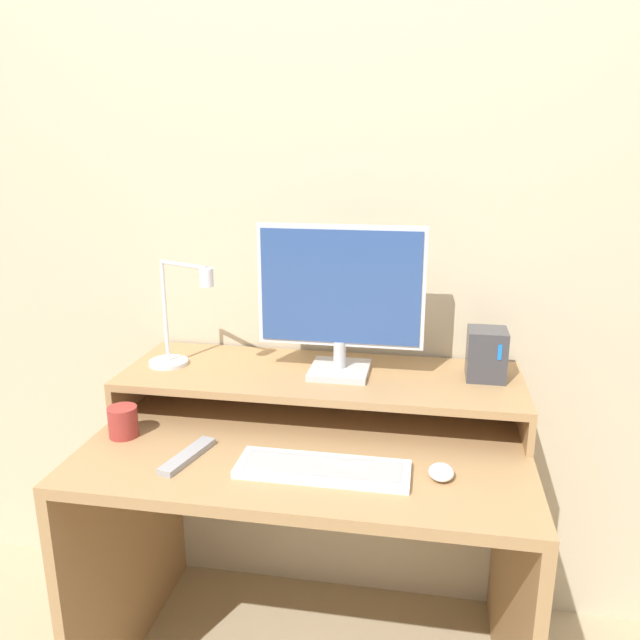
# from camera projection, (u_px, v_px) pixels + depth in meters

# --- Properties ---
(wall_back) EXTENTS (6.00, 0.05, 2.50)m
(wall_back) POSITION_uv_depth(u_px,v_px,m) (334.00, 236.00, 1.93)
(wall_back) COLOR beige
(wall_back) RESTS_ON ground_plane
(desk) EXTENTS (1.15, 0.74, 0.77)m
(desk) POSITION_uv_depth(u_px,v_px,m) (310.00, 511.00, 1.74)
(desk) COLOR #A87F51
(desk) RESTS_ON ground_plane
(monitor_shelf) EXTENTS (1.15, 0.39, 0.12)m
(monitor_shelf) POSITION_uv_depth(u_px,v_px,m) (321.00, 378.00, 1.81)
(monitor_shelf) COLOR #A87F51
(monitor_shelf) RESTS_ON desk
(monitor) EXTENTS (0.47, 0.17, 0.43)m
(monitor) POSITION_uv_depth(u_px,v_px,m) (340.00, 296.00, 1.74)
(monitor) COLOR #BCBCC1
(monitor) RESTS_ON monitor_shelf
(desk_lamp) EXTENTS (0.24, 0.15, 0.32)m
(desk_lamp) POSITION_uv_depth(u_px,v_px,m) (178.00, 328.00, 1.82)
(desk_lamp) COLOR silver
(desk_lamp) RESTS_ON monitor_shelf
(router_dock) EXTENTS (0.11, 0.11, 0.14)m
(router_dock) POSITION_uv_depth(u_px,v_px,m) (486.00, 354.00, 1.75)
(router_dock) COLOR #3D3D42
(router_dock) RESTS_ON monitor_shelf
(keyboard) EXTENTS (0.42, 0.13, 0.02)m
(keyboard) POSITION_uv_depth(u_px,v_px,m) (323.00, 469.00, 1.49)
(keyboard) COLOR white
(keyboard) RESTS_ON desk
(mouse) EXTENTS (0.06, 0.08, 0.03)m
(mouse) POSITION_uv_depth(u_px,v_px,m) (441.00, 472.00, 1.46)
(mouse) COLOR white
(mouse) RESTS_ON desk
(remote_control) EXTENTS (0.09, 0.20, 0.02)m
(remote_control) POSITION_uv_depth(u_px,v_px,m) (188.00, 456.00, 1.55)
(remote_control) COLOR #99999E
(remote_control) RESTS_ON desk
(mug) EXTENTS (0.08, 0.08, 0.08)m
(mug) POSITION_uv_depth(u_px,v_px,m) (123.00, 422.00, 1.66)
(mug) COLOR #9E332D
(mug) RESTS_ON desk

